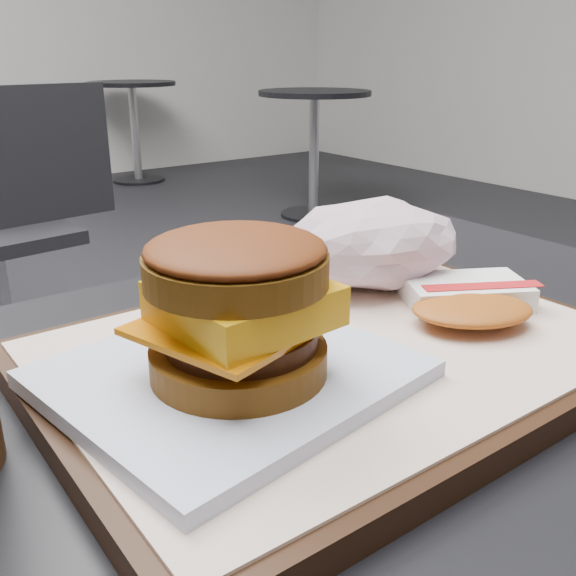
{
  "coord_description": "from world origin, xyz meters",
  "views": [
    {
      "loc": [
        -0.25,
        -0.25,
        0.97
      ],
      "look_at": [
        -0.03,
        0.05,
        0.83
      ],
      "focal_mm": 40.0,
      "sensor_mm": 36.0,
      "label": 1
    }
  ],
  "objects_px": {
    "crumpled_wrapper": "(374,243)",
    "neighbor_chair": "(11,215)",
    "hash_brown": "(468,300)",
    "serving_tray": "(335,355)",
    "breakfast_sandwich": "(236,323)"
  },
  "relations": [
    {
      "from": "crumpled_wrapper",
      "to": "neighbor_chair",
      "type": "bearing_deg",
      "value": 86.93
    },
    {
      "from": "crumpled_wrapper",
      "to": "neighbor_chair",
      "type": "relative_size",
      "value": 0.17
    },
    {
      "from": "neighbor_chair",
      "to": "crumpled_wrapper",
      "type": "bearing_deg",
      "value": -93.07
    },
    {
      "from": "hash_brown",
      "to": "neighbor_chair",
      "type": "relative_size",
      "value": 0.15
    },
    {
      "from": "serving_tray",
      "to": "hash_brown",
      "type": "distance_m",
      "value": 0.11
    },
    {
      "from": "crumpled_wrapper",
      "to": "neighbor_chair",
      "type": "xyz_separation_m",
      "value": [
        0.09,
        1.62,
        -0.31
      ]
    },
    {
      "from": "crumpled_wrapper",
      "to": "neighbor_chair",
      "type": "height_order",
      "value": "neighbor_chair"
    },
    {
      "from": "serving_tray",
      "to": "breakfast_sandwich",
      "type": "bearing_deg",
      "value": -171.53
    },
    {
      "from": "crumpled_wrapper",
      "to": "breakfast_sandwich",
      "type": "bearing_deg",
      "value": -155.61
    },
    {
      "from": "hash_brown",
      "to": "neighbor_chair",
      "type": "distance_m",
      "value": 1.74
    },
    {
      "from": "hash_brown",
      "to": "crumpled_wrapper",
      "type": "bearing_deg",
      "value": 95.52
    },
    {
      "from": "crumpled_wrapper",
      "to": "hash_brown",
      "type": "bearing_deg",
      "value": -84.48
    },
    {
      "from": "breakfast_sandwich",
      "to": "neighbor_chair",
      "type": "relative_size",
      "value": 0.24
    },
    {
      "from": "breakfast_sandwich",
      "to": "crumpled_wrapper",
      "type": "xyz_separation_m",
      "value": [
        0.19,
        0.08,
        -0.01
      ]
    },
    {
      "from": "breakfast_sandwich",
      "to": "crumpled_wrapper",
      "type": "height_order",
      "value": "breakfast_sandwich"
    }
  ]
}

